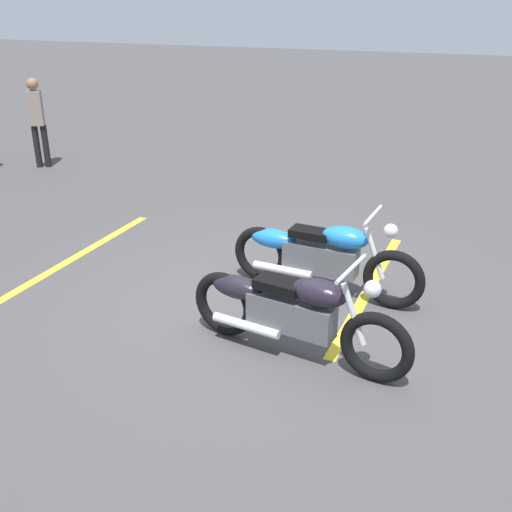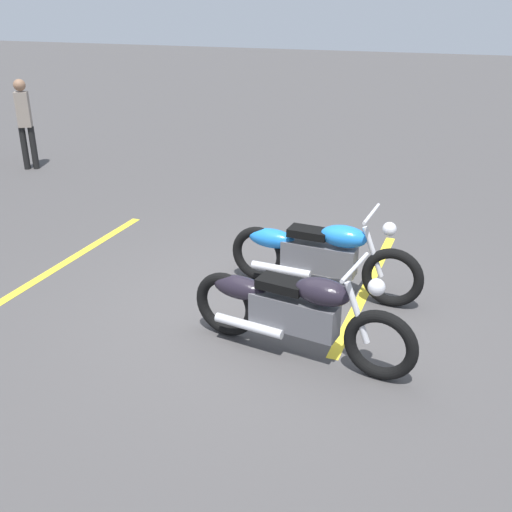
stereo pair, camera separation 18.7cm
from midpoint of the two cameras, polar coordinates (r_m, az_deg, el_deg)
name	(u,v)px [view 2 (the right image)]	position (r m, az deg, el deg)	size (l,w,h in m)	color
ground_plane	(266,313)	(6.45, 0.08, -5.42)	(60.00, 60.00, 0.00)	#474444
motorcycle_bright_foreground	(318,254)	(6.72, 5.11, 0.17)	(2.23, 0.62, 1.04)	black
motorcycle_dark_foreground	(293,310)	(5.55, 2.55, -5.15)	(2.22, 0.67, 1.04)	black
bystander_near_row	(25,120)	(12.30, -21.45, 11.90)	(0.29, 0.27, 1.67)	black
parking_stripe_near	(367,287)	(7.09, 9.72, -2.89)	(3.20, 0.12, 0.01)	yellow
parking_stripe_mid	(70,260)	(8.06, -17.86, -0.35)	(3.20, 0.12, 0.01)	yellow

